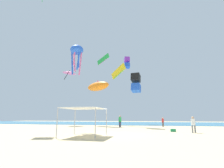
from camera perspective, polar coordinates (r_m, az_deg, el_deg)
ground at (r=16.29m, az=0.16°, el=-16.88°), size 110.00×110.00×0.10m
ocean_strip at (r=47.33m, az=8.95°, el=-12.88°), size 110.00×25.93×0.03m
canopy_tent at (r=15.12m, az=-9.34°, el=-8.36°), size 3.24×3.26×2.38m
person_near_tent at (r=31.12m, az=16.69°, el=-11.85°), size 0.38×0.40×1.59m
person_leftmost at (r=28.27m, az=2.70°, el=-12.04°), size 0.45×0.48×1.91m
person_central at (r=19.97m, az=25.60°, el=-11.76°), size 0.43×0.40×1.68m
cooler_box at (r=20.84m, az=19.84°, el=-14.36°), size 0.57×0.37×0.35m
kite_parafoil_green at (r=43.83m, az=-3.00°, el=8.25°), size 3.70×2.17×2.47m
kite_box_black at (r=28.87m, az=8.01°, el=0.38°), size 1.62×1.82×3.26m
kite_delta_pink at (r=38.87m, az=-14.11°, el=3.86°), size 3.17×3.13×2.39m
kite_inflatable_orange at (r=33.77m, az=-4.79°, el=-0.76°), size 6.31×5.11×2.50m
kite_octopus_blue at (r=23.14m, az=-11.75°, el=10.66°), size 1.88×1.88×3.99m
kite_parafoil_yellow at (r=36.27m, az=2.12°, el=4.18°), size 3.69×3.15×2.77m
kite_box_purple at (r=46.16m, az=5.06°, el=7.15°), size 1.77×1.91×3.11m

